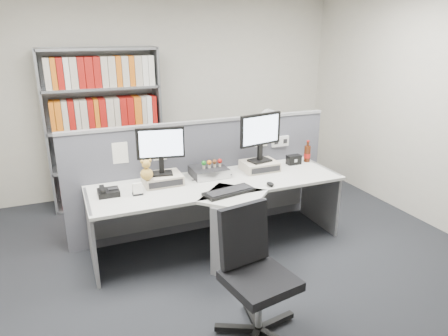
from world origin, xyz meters
name	(u,v)px	position (x,y,z in m)	size (l,w,h in m)	color
ground	(251,285)	(0.00, 0.00, 0.00)	(5.50, 5.50, 0.00)	#26282D
room_shell	(257,86)	(0.00, 0.00, 1.79)	(5.04, 5.54, 2.72)	beige
partition	(204,175)	(0.00, 1.25, 0.65)	(3.00, 0.08, 1.27)	#555660
desk	(226,214)	(0.00, 0.60, 0.46)	(2.60, 1.20, 0.72)	silver
monitor_riser_left	(162,179)	(-0.54, 0.98, 0.77)	(0.38, 0.31, 0.10)	beige
monitor_riser_right	(260,166)	(0.56, 0.98, 0.77)	(0.38, 0.31, 0.10)	beige
monitor_left	(161,147)	(-0.54, 0.98, 1.11)	(0.47, 0.18, 0.48)	black
monitor_right	(261,133)	(0.56, 0.98, 1.14)	(0.52, 0.21, 0.53)	black
desktop_pc	(209,172)	(-0.02, 1.01, 0.77)	(0.36, 0.33, 0.10)	black
figurines	(212,163)	(0.01, 1.00, 0.87)	(0.23, 0.05, 0.09)	beige
keyboard	(229,192)	(-0.02, 0.49, 0.74)	(0.52, 0.28, 0.03)	black
mouse	(270,184)	(0.44, 0.51, 0.74)	(0.06, 0.10, 0.04)	black
desk_phone	(108,192)	(-1.09, 0.88, 0.75)	(0.20, 0.18, 0.08)	black
desk_calendar	(137,190)	(-0.83, 0.78, 0.77)	(0.10, 0.07, 0.12)	black
plush_toy	(147,171)	(-0.71, 0.87, 0.91)	(0.12, 0.12, 0.21)	#B9903D
speaker	(294,160)	(1.02, 1.01, 0.77)	(0.16, 0.09, 0.11)	black
cola_bottle	(307,154)	(1.22, 1.04, 0.82)	(0.08, 0.08, 0.25)	#3F190A
shelving_unit	(105,131)	(-0.90, 2.44, 0.98)	(1.41, 0.40, 2.00)	gray
filing_cabinet	(266,167)	(1.20, 1.99, 0.35)	(0.45, 0.61, 0.70)	gray
desk_fan	(268,122)	(1.20, 1.99, 1.00)	(0.29, 0.17, 0.48)	white
office_chair	(254,270)	(-0.24, -0.50, 0.52)	(0.64, 0.64, 0.97)	silver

